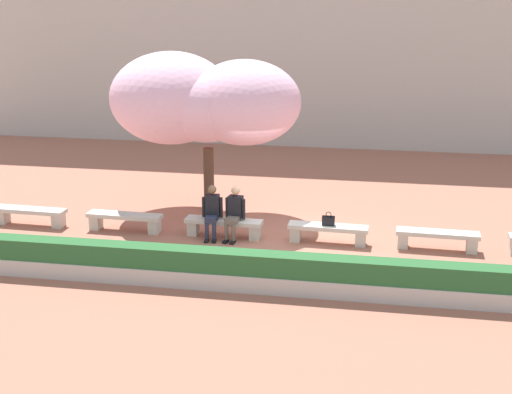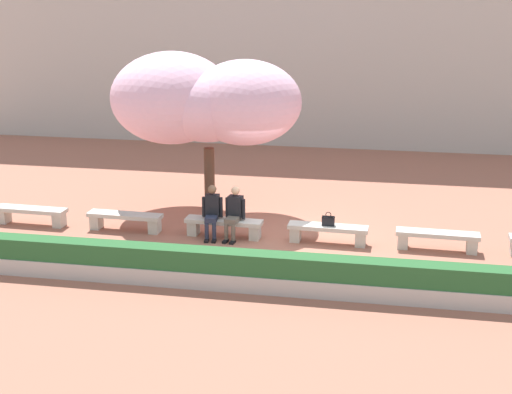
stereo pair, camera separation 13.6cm
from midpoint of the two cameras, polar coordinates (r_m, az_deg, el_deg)
ground_plane at (r=17.32m, az=1.76°, el=-3.44°), size 100.00×100.00×0.00m
building_facade at (r=28.49m, az=5.72°, el=13.96°), size 29.25×4.00×9.25m
stone_bench_west_end at (r=19.18m, az=-17.37°, el=-1.24°), size 1.91×0.49×0.45m
stone_bench_near_west at (r=18.15m, az=-10.23°, el=-1.73°), size 1.91×0.49×0.45m
stone_bench_center at (r=17.44m, az=-2.36°, el=-2.24°), size 1.91×0.49×0.45m
stone_bench_near_east at (r=17.09m, az=6.00°, el=-2.73°), size 1.91×0.49×0.45m
stone_bench_east_end at (r=17.11m, az=14.53°, el=-3.18°), size 1.91×0.49×0.45m
person_seated_left at (r=17.33m, az=-3.32°, el=-1.01°), size 0.51×0.71×1.29m
person_seated_right at (r=17.22m, az=-1.53°, el=-1.12°), size 0.50×0.72×1.29m
handbag at (r=17.00m, az=6.03°, el=-1.86°), size 0.30×0.15×0.34m
cherry_tree_main at (r=18.92m, az=-3.97°, el=7.68°), size 5.09×3.23×4.28m
planter_hedge_foreground at (r=14.46m, az=-0.02°, el=-6.00°), size 18.82×0.50×0.80m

